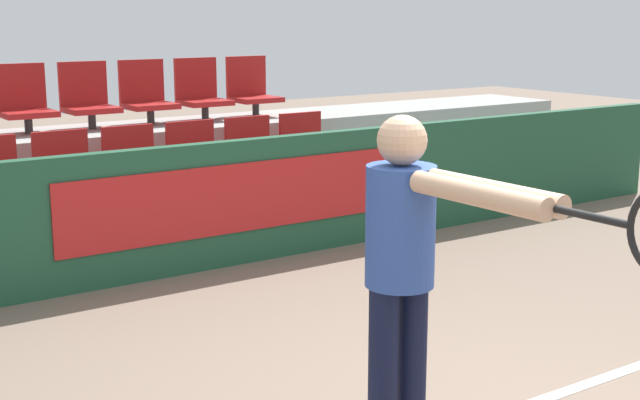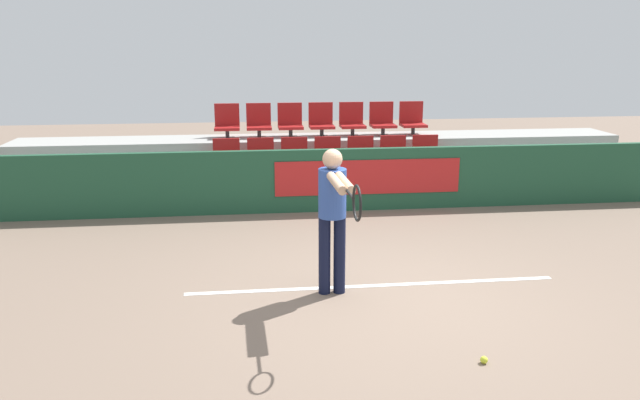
{
  "view_description": "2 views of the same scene",
  "coord_description": "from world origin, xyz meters",
  "views": [
    {
      "loc": [
        -2.84,
        -2.57,
        2.02
      ],
      "look_at": [
        0.16,
        1.82,
        0.89
      ],
      "focal_mm": 50.0,
      "sensor_mm": 36.0,
      "label": 1
    },
    {
      "loc": [
        -1.37,
        -6.08,
        2.72
      ],
      "look_at": [
        -0.47,
        1.55,
        0.72
      ],
      "focal_mm": 35.0,
      "sensor_mm": 36.0,
      "label": 2
    }
  ],
  "objects": [
    {
      "name": "stadium_chair_2",
      "position": [
        -0.58,
        4.34,
        0.75
      ],
      "size": [
        0.45,
        0.42,
        0.6
      ],
      "color": "#333333",
      "rests_on": "bleacher_tier_front"
    },
    {
      "name": "barrier_wall",
      "position": [
        0.01,
        3.62,
        0.51
      ],
      "size": [
        11.43,
        0.14,
        1.02
      ],
      "color": "#1E4C33",
      "rests_on": "ground"
    },
    {
      "name": "stadium_chair_7",
      "position": [
        -1.73,
        5.35,
        1.23
      ],
      "size": [
        0.45,
        0.42,
        0.6
      ],
      "color": "#333333",
      "rests_on": "bleacher_tier_middle"
    },
    {
      "name": "stadium_chair_11",
      "position": [
        0.58,
        5.35,
        1.23
      ],
      "size": [
        0.45,
        0.42,
        0.6
      ],
      "color": "#333333",
      "rests_on": "bleacher_tier_middle"
    },
    {
      "name": "tennis_ball",
      "position": [
        0.6,
        -1.43,
        0.03
      ],
      "size": [
        0.07,
        0.07,
        0.07
      ],
      "color": "#CCDB33",
      "rests_on": "ground"
    },
    {
      "name": "court_baseline",
      "position": [
        0.0,
        0.39,
        0.0
      ],
      "size": [
        4.22,
        0.08,
        0.01
      ],
      "color": "white",
      "rests_on": "ground"
    },
    {
      "name": "stadium_chair_9",
      "position": [
        -0.58,
        5.35,
        1.23
      ],
      "size": [
        0.45,
        0.42,
        0.6
      ],
      "color": "#333333",
      "rests_on": "bleacher_tier_middle"
    },
    {
      "name": "bleacher_tier_middle",
      "position": [
        0.0,
        5.22,
        0.48
      ],
      "size": [
        11.03,
        1.02,
        0.97
      ],
      "color": "#9E9E99",
      "rests_on": "ground"
    },
    {
      "name": "stadium_chair_13",
      "position": [
        1.73,
        5.35,
        1.23
      ],
      "size": [
        0.45,
        0.42,
        0.6
      ],
      "color": "#333333",
      "rests_on": "bleacher_tier_middle"
    },
    {
      "name": "stadium_chair_1",
      "position": [
        -1.15,
        4.34,
        0.75
      ],
      "size": [
        0.45,
        0.42,
        0.6
      ],
      "color": "#333333",
      "rests_on": "bleacher_tier_front"
    },
    {
      "name": "stadium_chair_4",
      "position": [
        0.58,
        4.34,
        0.75
      ],
      "size": [
        0.45,
        0.42,
        0.6
      ],
      "color": "#333333",
      "rests_on": "bleacher_tier_front"
    },
    {
      "name": "stadium_chair_10",
      "position": [
        0.0,
        5.35,
        1.23
      ],
      "size": [
        0.45,
        0.42,
        0.6
      ],
      "color": "#333333",
      "rests_on": "bleacher_tier_middle"
    },
    {
      "name": "stadium_chair_3",
      "position": [
        0.0,
        4.34,
        0.75
      ],
      "size": [
        0.45,
        0.42,
        0.6
      ],
      "color": "#333333",
      "rests_on": "bleacher_tier_front"
    },
    {
      "name": "stadium_chair_0",
      "position": [
        -1.73,
        4.34,
        0.75
      ],
      "size": [
        0.45,
        0.42,
        0.6
      ],
      "color": "#333333",
      "rests_on": "bleacher_tier_front"
    },
    {
      "name": "stadium_chair_5",
      "position": [
        1.15,
        4.34,
        0.75
      ],
      "size": [
        0.45,
        0.42,
        0.6
      ],
      "color": "#333333",
      "rests_on": "bleacher_tier_front"
    },
    {
      "name": "bleacher_tier_front",
      "position": [
        0.0,
        4.21,
        0.24
      ],
      "size": [
        11.03,
        1.02,
        0.48
      ],
      "color": "#9E9E99",
      "rests_on": "ground"
    },
    {
      "name": "ground_plane",
      "position": [
        0.0,
        0.0,
        0.0
      ],
      "size": [
        30.0,
        30.0,
        0.0
      ],
      "primitive_type": "plane",
      "color": "#7A6656"
    },
    {
      "name": "stadium_chair_8",
      "position": [
        -1.15,
        5.35,
        1.23
      ],
      "size": [
        0.45,
        0.42,
        0.6
      ],
      "color": "#333333",
      "rests_on": "bleacher_tier_middle"
    },
    {
      "name": "stadium_chair_12",
      "position": [
        1.15,
        5.35,
        1.23
      ],
      "size": [
        0.45,
        0.42,
        0.6
      ],
      "color": "#333333",
      "rests_on": "bleacher_tier_middle"
    },
    {
      "name": "tennis_player",
      "position": [
        -0.49,
        0.18,
        0.99
      ],
      "size": [
        0.3,
        1.57,
        1.6
      ],
      "rotation": [
        0.0,
        0.0,
        0.03
      ],
      "color": "black",
      "rests_on": "ground"
    },
    {
      "name": "stadium_chair_6",
      "position": [
        1.73,
        4.34,
        0.75
      ],
      "size": [
        0.45,
        0.42,
        0.6
      ],
      "color": "#333333",
      "rests_on": "bleacher_tier_front"
    }
  ]
}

